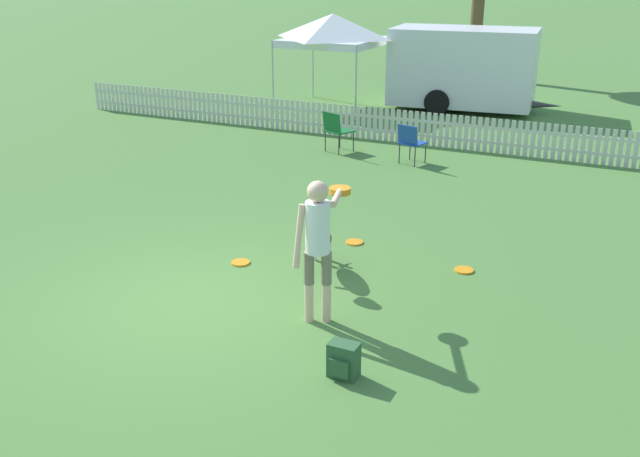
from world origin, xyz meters
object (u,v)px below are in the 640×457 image
frisbee_near_handler (464,270)px  frisbee_midfield (354,242)px  folding_chair_blue_left (411,140)px  frisbee_near_dog (241,263)px  equipment_trailer (463,67)px  leaping_dog (321,239)px  backpack_on_grass (343,360)px  canopy_tent_main (333,30)px  handler_person (319,233)px  folding_chair_center (336,128)px

frisbee_near_handler → frisbee_midfield: same height
frisbee_near_handler → folding_chair_blue_left: size_ratio=0.31×
frisbee_near_dog → equipment_trailer: 12.15m
frisbee_near_handler → folding_chair_blue_left: 5.45m
leaping_dog → frisbee_midfield: 1.21m
leaping_dog → equipment_trailer: bearing=-107.8°
frisbee_midfield → frisbee_near_dog: bearing=-128.8°
frisbee_near_handler → backpack_on_grass: 3.13m
frisbee_near_handler → frisbee_near_dog: size_ratio=1.00×
frisbee_near_handler → canopy_tent_main: bearing=123.8°
leaping_dog → equipment_trailer: equipment_trailer is taller
backpack_on_grass → folding_chair_blue_left: (-2.05, 7.93, 0.31)m
handler_person → frisbee_near_handler: 2.63m
frisbee_midfield → canopy_tent_main: bearing=116.7°
frisbee_midfield → backpack_on_grass: (1.34, -3.39, 0.17)m
backpack_on_grass → leaping_dog: bearing=120.7°
leaping_dog → equipment_trailer: 11.93m
backpack_on_grass → folding_chair_center: size_ratio=0.41×
folding_chair_center → frisbee_midfield: bearing=140.3°
handler_person → frisbee_near_dog: bearing=125.4°
handler_person → folding_chair_blue_left: (-1.29, 6.93, -0.58)m
leaping_dog → frisbee_midfield: leaping_dog is taller
frisbee_midfield → folding_chair_blue_left: bearing=98.9°
frisbee_near_dog → equipment_trailer: equipment_trailer is taller
folding_chair_blue_left → folding_chair_center: folding_chair_center is taller
folding_chair_blue_left → frisbee_near_handler: bearing=132.2°
frisbee_midfield → frisbee_near_handler: bearing=-9.5°
leaping_dog → canopy_tent_main: 11.56m
frisbee_midfield → leaping_dog: bearing=-90.2°
leaping_dog → frisbee_midfield: size_ratio=4.54×
backpack_on_grass → canopy_tent_main: canopy_tent_main is taller
leaping_dog → canopy_tent_main: (-4.68, 10.44, 1.69)m
frisbee_midfield → backpack_on_grass: 3.65m
leaping_dog → frisbee_near_dog: 1.23m
frisbee_near_handler → backpack_on_grass: bearing=-97.5°
leaping_dog → folding_chair_blue_left: 5.72m
frisbee_midfield → folding_chair_blue_left: (-0.71, 4.55, 0.49)m
frisbee_near_handler → frisbee_near_dog: bearing=-159.0°
frisbee_near_handler → equipment_trailer: (-3.08, 10.99, 1.16)m
folding_chair_center → canopy_tent_main: bearing=-41.5°
equipment_trailer → frisbee_midfield: bearing=-89.0°
frisbee_near_handler → folding_chair_center: size_ratio=0.29×
backpack_on_grass → folding_chair_center: folding_chair_center is taller
frisbee_near_dog → folding_chair_center: (-1.36, 6.15, 0.53)m
backpack_on_grass → folding_chair_blue_left: folding_chair_blue_left is taller
handler_person → canopy_tent_main: 12.86m
frisbee_midfield → folding_chair_blue_left: size_ratio=0.31×
folding_chair_center → equipment_trailer: size_ratio=0.19×
leaping_dog → backpack_on_grass: leaping_dog is taller
frisbee_near_dog → folding_chair_center: bearing=102.5°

